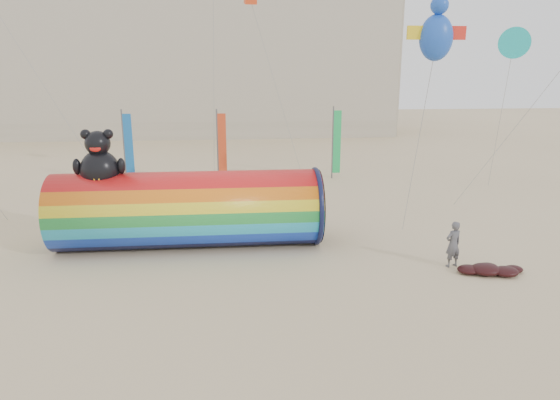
{
  "coord_description": "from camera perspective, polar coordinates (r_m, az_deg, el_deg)",
  "views": [
    {
      "loc": [
        -1.49,
        -18.62,
        7.69
      ],
      "look_at": [
        0.5,
        1.5,
        2.4
      ],
      "focal_mm": 32.0,
      "sensor_mm": 36.0,
      "label": 1
    }
  ],
  "objects": [
    {
      "name": "fabric_bundle",
      "position": [
        21.19,
        22.89,
        -7.33
      ],
      "size": [
        2.62,
        1.35,
        0.41
      ],
      "color": "#380A0A",
      "rests_on": "ground"
    },
    {
      "name": "beachgoers",
      "position": [
        14.44,
        3.45,
        -13.67
      ],
      "size": [
        70.11,
        52.5,
        1.74
      ],
      "color": "#33333F",
      "rests_on": "ground"
    },
    {
      "name": "ground",
      "position": [
        20.21,
        -1.0,
        -7.71
      ],
      "size": [
        160.0,
        160.0,
        0.0
      ],
      "primitive_type": "plane",
      "color": "#CCB58C",
      "rests_on": "ground"
    },
    {
      "name": "festival_banners",
      "position": [
        34.53,
        -5.63,
        6.18
      ],
      "size": [
        15.03,
        1.86,
        5.2
      ],
      "color": "#59595E",
      "rests_on": "ground"
    },
    {
      "name": "kite_handler",
      "position": [
        21.13,
        19.18,
        -4.8
      ],
      "size": [
        0.79,
        0.62,
        1.89
      ],
      "primitive_type": "imported",
      "rotation": [
        0.0,
        0.0,
        3.42
      ],
      "color": "#4E4E54",
      "rests_on": "ground"
    },
    {
      "name": "hotel_building",
      "position": [
        65.48,
        -15.52,
        16.45
      ],
      "size": [
        60.4,
        15.4,
        20.6
      ],
      "color": "#B7AD99",
      "rests_on": "ground"
    },
    {
      "name": "windsock_assembly",
      "position": [
        22.47,
        -10.41,
        -0.84
      ],
      "size": [
        11.64,
        3.55,
        5.37
      ],
      "color": "red",
      "rests_on": "ground"
    }
  ]
}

